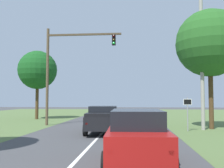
# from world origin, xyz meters

# --- Properties ---
(ground_plane) EXTENTS (120.00, 120.00, 0.00)m
(ground_plane) POSITION_xyz_m (0.00, 9.56, 0.00)
(ground_plane) COLOR #424244
(red_suv_near) EXTENTS (2.33, 4.52, 1.89)m
(red_suv_near) POSITION_xyz_m (2.24, 4.38, 0.99)
(red_suv_near) COLOR #9E1411
(red_suv_near) RESTS_ON ground_plane
(pickup_truck_lead) EXTENTS (2.52, 5.57, 1.82)m
(pickup_truck_lead) POSITION_xyz_m (0.08, 12.64, 0.95)
(pickup_truck_lead) COLOR black
(pickup_truck_lead) RESTS_ON ground_plane
(traffic_light) EXTENTS (6.71, 0.40, 8.62)m
(traffic_light) POSITION_xyz_m (-3.93, 17.29, 5.57)
(traffic_light) COLOR brown
(traffic_light) RESTS_ON ground_plane
(keep_moving_sign) EXTENTS (0.60, 0.09, 2.44)m
(keep_moving_sign) POSITION_xyz_m (5.99, 14.01, 1.56)
(keep_moving_sign) COLOR gray
(keep_moving_sign) RESTS_ON ground_plane
(oak_tree_right) EXTENTS (5.27, 5.27, 9.30)m
(oak_tree_right) POSITION_xyz_m (8.09, 15.56, 6.65)
(oak_tree_right) COLOR #4C351E
(oak_tree_right) RESTS_ON ground_plane
(utility_pole_right) EXTENTS (0.28, 0.28, 10.18)m
(utility_pole_right) POSITION_xyz_m (7.30, 14.91, 5.09)
(utility_pole_right) COLOR #9E998E
(utility_pole_right) RESTS_ON ground_plane
(extra_tree_1) EXTENTS (4.48, 4.48, 7.94)m
(extra_tree_1) POSITION_xyz_m (-9.02, 24.04, 5.68)
(extra_tree_1) COLOR #4C351E
(extra_tree_1) RESTS_ON ground_plane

